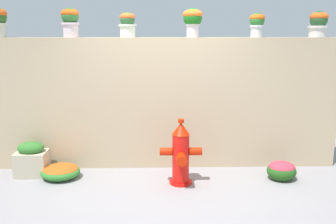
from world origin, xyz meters
The scene contains 11 objects.
ground_plane centered at (0.00, 0.00, 0.00)m, with size 24.00×24.00×0.00m, color gray.
stone_wall centered at (0.00, 1.11, 1.01)m, with size 5.39×0.29×2.01m, color tan.
potted_plant_1 centered at (-1.37, 1.13, 2.26)m, with size 0.26×0.26×0.43m.
potted_plant_2 centered at (-0.53, 1.14, 2.21)m, with size 0.27×0.27×0.37m.
potted_plant_3 centered at (0.44, 1.11, 2.28)m, with size 0.29×0.29×0.42m.
potted_plant_4 centered at (1.41, 1.14, 2.23)m, with size 0.23×0.23×0.36m.
potted_plant_5 centered at (2.32, 1.08, 2.22)m, with size 0.30×0.30×0.38m.
fire_hydrant centered at (0.24, 0.35, 0.43)m, with size 0.59×0.47×0.93m.
flower_bush_left centered at (-1.51, 0.59, 0.11)m, with size 0.57×0.51×0.21m.
flower_bush_right centered at (1.70, 0.47, 0.14)m, with size 0.42×0.38×0.28m.
planter_box centered at (-1.96, 0.71, 0.25)m, with size 0.45×0.35×0.51m.
Camera 1 is at (-0.05, -4.39, 2.09)m, focal length 38.55 mm.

